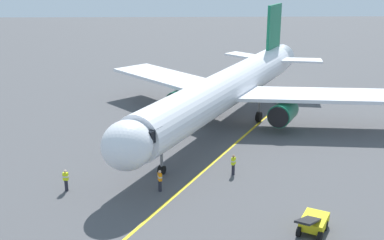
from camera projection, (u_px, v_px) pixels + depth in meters
ground_plane at (241, 120)px, 52.21m from camera, size 220.00×220.00×0.00m
apron_lead_in_line at (232, 147)px, 44.51m from camera, size 19.08×35.38×0.01m
airplane at (228, 89)px, 49.22m from camera, size 31.25×37.10×11.50m
ground_crew_marshaller at (160, 180)px, 35.46m from camera, size 0.37×0.46×1.71m
ground_crew_wing_walker at (66, 180)px, 35.53m from camera, size 0.43×0.31×1.71m
ground_crew_loader at (233, 164)px, 38.32m from camera, size 0.43×0.47×1.71m
belt_loader_near_nose at (313, 222)px, 30.01m from camera, size 3.27×4.58×2.32m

